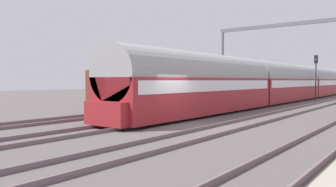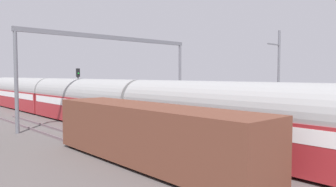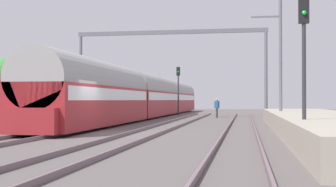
{
  "view_description": "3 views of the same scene",
  "coord_description": "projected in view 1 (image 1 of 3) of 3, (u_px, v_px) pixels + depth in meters",
  "views": [
    {
      "loc": [
        9.1,
        -13.36,
        2.21
      ],
      "look_at": [
        -2.14,
        1.44,
        1.47
      ],
      "focal_mm": 35.54,
      "sensor_mm": 36.0,
      "label": 1
    },
    {
      "loc": [
        -16.04,
        -5.19,
        4.31
      ],
      "look_at": [
        -0.36,
        12.01,
        2.97
      ],
      "focal_mm": 34.34,
      "sensor_mm": 36.0,
      "label": 2
    },
    {
      "loc": [
        6.66,
        -20.92,
        1.59
      ],
      "look_at": [
        -1.07,
        24.89,
        2.24
      ],
      "focal_mm": 49.17,
      "sensor_mm": 36.0,
      "label": 3
    }
  ],
  "objects": [
    {
      "name": "tree_west_background",
      "position": [
        169.0,
        69.0,
        38.82
      ],
      "size": [
        3.87,
        3.87,
        5.5
      ],
      "color": "#4C3826",
      "rests_on": "ground"
    },
    {
      "name": "ground",
      "position": [
        185.0,
        126.0,
        16.22
      ],
      "size": [
        120.0,
        120.0,
        0.0
      ],
      "primitive_type": "plane",
      "color": "#5A5351"
    },
    {
      "name": "track_far_east",
      "position": [
        328.0,
        138.0,
        12.34
      ],
      "size": [
        1.52,
        60.0,
        0.16
      ],
      "color": "#6D585F",
      "rests_on": "ground"
    },
    {
      "name": "track_far_west",
      "position": [
        97.0,
        116.0,
        20.09
      ],
      "size": [
        1.52,
        60.0,
        0.16
      ],
      "color": "#6D585F",
      "rests_on": "ground"
    },
    {
      "name": "freight_car",
      "position": [
        165.0,
        90.0,
        25.41
      ],
      "size": [
        2.8,
        13.0,
        2.7
      ],
      "color": "brown",
      "rests_on": "ground"
    },
    {
      "name": "passenger_train",
      "position": [
        284.0,
        83.0,
        34.43
      ],
      "size": [
        2.93,
        49.2,
        3.82
      ],
      "color": "maroon",
      "rests_on": "ground"
    },
    {
      "name": "catenary_gantry",
      "position": [
        302.0,
        41.0,
        31.67
      ],
      "size": [
        17.23,
        0.28,
        7.86
      ],
      "color": "slate",
      "rests_on": "ground"
    },
    {
      "name": "railway_signal_far",
      "position": [
        316.0,
        71.0,
        37.13
      ],
      "size": [
        0.36,
        0.3,
        5.02
      ],
      "color": "#2D2D33",
      "rests_on": "ground"
    },
    {
      "name": "track_west",
      "position": [
        151.0,
        121.0,
        17.51
      ],
      "size": [
        1.51,
        60.0,
        0.16
      ],
      "color": "#6D585F",
      "rests_on": "ground"
    },
    {
      "name": "track_east",
      "position": [
        224.0,
        128.0,
        14.92
      ],
      "size": [
        1.51,
        60.0,
        0.16
      ],
      "color": "#6D585F",
      "rests_on": "ground"
    }
  ]
}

